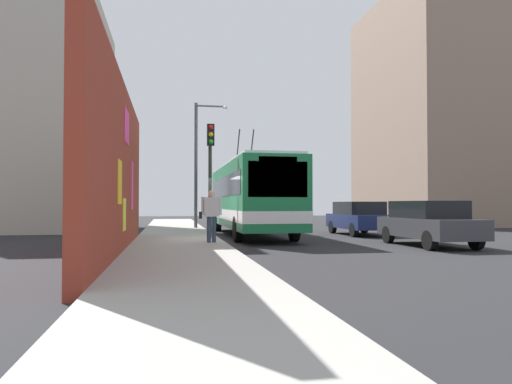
{
  "coord_description": "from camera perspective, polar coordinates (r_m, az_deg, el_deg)",
  "views": [
    {
      "loc": [
        -18.49,
        1.95,
        1.47
      ],
      "look_at": [
        1.44,
        -1.7,
        1.98
      ],
      "focal_mm": 33.53,
      "sensor_mm": 36.0,
      "label": 1
    }
  ],
  "objects": [
    {
      "name": "ground_plane",
      "position": [
        18.65,
        -4.38,
        -5.96
      ],
      "size": [
        80.0,
        80.0,
        0.0
      ],
      "primitive_type": "plane",
      "color": "#232326"
    },
    {
      "name": "sidewalk_slab",
      "position": [
        18.55,
        -9.32,
        -5.74
      ],
      "size": [
        48.0,
        3.2,
        0.15
      ],
      "primitive_type": "cube",
      "color": "#9E9B93",
      "rests_on": "ground_plane"
    },
    {
      "name": "graffiti_wall",
      "position": [
        14.33,
        -15.98,
        2.57
      ],
      "size": [
        13.47,
        0.32,
        4.92
      ],
      "color": "maroon",
      "rests_on": "ground_plane"
    },
    {
      "name": "building_far_left",
      "position": [
        30.33,
        -24.31,
        7.74
      ],
      "size": [
        9.8,
        7.13,
        12.48
      ],
      "color": "#B2A899",
      "rests_on": "ground_plane"
    },
    {
      "name": "building_far_right",
      "position": [
        37.82,
        20.14,
        8.9
      ],
      "size": [
        12.05,
        7.65,
        16.4
      ],
      "color": "gray",
      "rests_on": "ground_plane"
    },
    {
      "name": "city_bus",
      "position": [
        22.25,
        -0.69,
        -0.42
      ],
      "size": [
        11.51,
        2.54,
        5.15
      ],
      "color": "#19723F",
      "rests_on": "ground_plane"
    },
    {
      "name": "parked_car_dark_gray",
      "position": [
        17.79,
        19.87,
        -3.41
      ],
      "size": [
        4.39,
        1.86,
        1.58
      ],
      "color": "#38383D",
      "rests_on": "ground_plane"
    },
    {
      "name": "parked_car_navy",
      "position": [
        23.32,
        12.2,
        -2.97
      ],
      "size": [
        4.25,
        1.91,
        1.58
      ],
      "color": "navy",
      "rests_on": "ground_plane"
    },
    {
      "name": "pedestrian_at_curb",
      "position": [
        16.58,
        -5.36,
        -2.32
      ],
      "size": [
        0.24,
        0.78,
        1.79
      ],
      "color": "#2D3F59",
      "rests_on": "sidewalk_slab"
    },
    {
      "name": "traffic_light",
      "position": [
        18.77,
        -5.47,
        3.66
      ],
      "size": [
        0.49,
        0.28,
        4.46
      ],
      "color": "#2D382D",
      "rests_on": "sidewalk_slab"
    },
    {
      "name": "street_lamp",
      "position": [
        27.02,
        -6.75,
        4.27
      ],
      "size": [
        0.44,
        1.87,
        6.99
      ],
      "color": "#4C4C51",
      "rests_on": "sidewalk_slab"
    }
  ]
}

